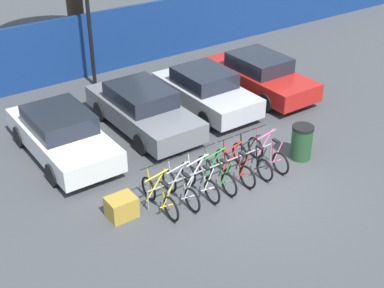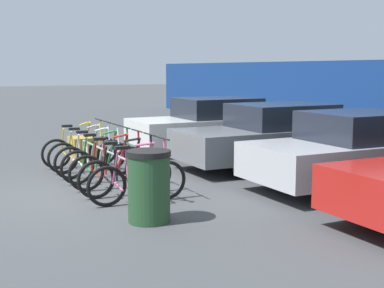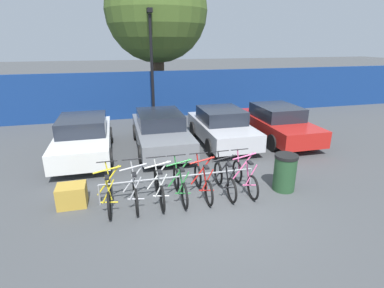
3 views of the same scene
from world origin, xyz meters
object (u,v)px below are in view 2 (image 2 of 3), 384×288
object	(u,v)px
car_grey	(278,136)
trash_bin	(149,186)
bicycle_red	(115,168)
cargo_crate	(83,148)
bicycle_white	(96,158)
bicycle_yellow	(80,150)
bicycle_pink	(138,180)
bicycle_green	(104,163)
bicycle_black	(126,174)
bicycle_silver	(88,154)
bike_rack	(112,156)
car_white	(214,124)
car_silver	(356,151)

from	to	relation	value
car_grey	trash_bin	world-z (taller)	car_grey
bicycle_red	trash_bin	size ratio (longest dim) A/B	1.66
trash_bin	cargo_crate	xyz separation A→B (m)	(-5.59, 0.54, -0.24)
bicycle_white	cargo_crate	size ratio (longest dim) A/B	2.44
bicycle_yellow	bicycle_red	xyz separation A→B (m)	(2.41, 0.00, 0.00)
bicycle_red	trash_bin	xyz separation A→B (m)	(2.27, -0.24, 0.14)
bicycle_white	bicycle_pink	distance (m)	2.37
bicycle_green	car_grey	bearing A→B (deg)	90.44
bicycle_green	bicycle_pink	distance (m)	1.81
cargo_crate	bicycle_yellow	bearing A→B (deg)	-18.27
bicycle_pink	trash_bin	size ratio (longest dim) A/B	1.66
trash_bin	bicycle_black	bearing A→B (deg)	171.74
bicycle_red	bicycle_black	size ratio (longest dim) A/B	1.00
bicycle_silver	bicycle_pink	size ratio (longest dim) A/B	1.00
bicycle_silver	bicycle_white	world-z (taller)	same
bicycle_pink	car_grey	size ratio (longest dim) A/B	0.37
bicycle_green	bicycle_pink	xyz separation A→B (m)	(1.81, 0.00, 0.00)
bicycle_green	bicycle_red	world-z (taller)	same
car_grey	bicycle_black	bearing A→B (deg)	-74.08
bike_rack	bicycle_red	xyz separation A→B (m)	(0.61, -0.15, -0.11)
bicycle_yellow	car_white	xyz separation A→B (m)	(-0.87, 3.88, 0.31)
bicycle_pink	cargo_crate	world-z (taller)	bicycle_pink
cargo_crate	car_white	bearing A→B (deg)	89.44
bike_rack	bicycle_silver	world-z (taller)	bicycle_silver
bicycle_yellow	bicycle_green	distance (m)	1.79
bike_rack	trash_bin	bearing A→B (deg)	-7.71
bicycle_silver	bicycle_white	xyz separation A→B (m)	(0.61, 0.00, 0.00)
bike_rack	cargo_crate	size ratio (longest dim) A/B	5.93
bike_rack	bicycle_pink	xyz separation A→B (m)	(1.80, -0.15, -0.11)
bicycle_silver	bicycle_white	distance (m)	0.61
bicycle_white	bicycle_pink	size ratio (longest dim) A/B	1.00
cargo_crate	bicycle_white	bearing A→B (deg)	-7.96
bicycle_silver	car_white	distance (m)	4.17
bicycle_silver	bicycle_white	size ratio (longest dim) A/B	1.00
bicycle_pink	trash_bin	distance (m)	1.11
trash_bin	cargo_crate	size ratio (longest dim) A/B	1.47
bicycle_white	bicycle_pink	world-z (taller)	same
cargo_crate	bicycle_black	bearing A→B (deg)	-4.37
bike_rack	bicycle_red	bearing A→B (deg)	-13.70
car_white	trash_bin	bearing A→B (deg)	-36.55
bike_rack	bicycle_green	world-z (taller)	bicycle_green
bicycle_pink	bike_rack	bearing A→B (deg)	172.33
bicycle_silver	trash_bin	size ratio (longest dim) A/B	1.66
car_white	cargo_crate	size ratio (longest dim) A/B	6.30
bike_rack	bicycle_green	xyz separation A→B (m)	(-0.01, -0.15, -0.11)
bicycle_yellow	trash_bin	xyz separation A→B (m)	(4.68, -0.24, 0.14)
bicycle_yellow	bike_rack	bearing A→B (deg)	7.82
bicycle_green	cargo_crate	bearing A→B (deg)	175.47
bicycle_green	car_silver	xyz separation A→B (m)	(2.54, 3.96, 0.31)
bicycle_pink	car_silver	distance (m)	4.04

